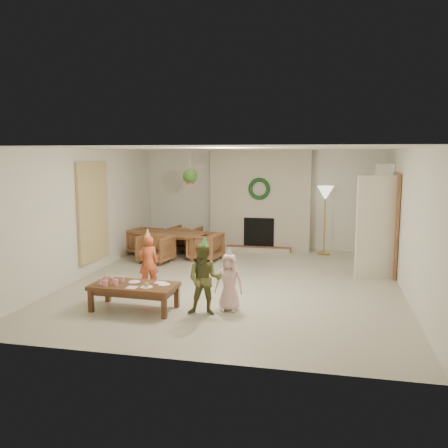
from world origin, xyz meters
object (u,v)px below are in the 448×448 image
(dining_chair_near, at_px, (156,249))
(coffee_table_top, at_px, (134,286))
(dining_chair_far, at_px, (186,239))
(dining_chair_right, at_px, (205,246))
(dining_chair_left, at_px, (146,241))
(child_pink, at_px, (229,282))
(dining_table, at_px, (172,245))
(child_plaid, at_px, (204,280))
(child_red, at_px, (148,263))

(dining_chair_near, distance_m, coffee_table_top, 3.27)
(dining_chair_far, bearing_deg, dining_chair_right, 141.34)
(dining_chair_far, height_order, dining_chair_left, same)
(dining_chair_right, bearing_deg, dining_chair_far, -128.66)
(dining_chair_right, bearing_deg, coffee_table_top, 8.58)
(dining_chair_near, distance_m, dining_chair_left, 1.00)
(dining_chair_right, height_order, child_pink, child_pink)
(dining_chair_far, height_order, dining_chair_right, same)
(dining_table, distance_m, dining_chair_near, 0.71)
(dining_chair_far, distance_m, coffee_table_top, 4.58)
(dining_table, xyz_separation_m, dining_chair_left, (-0.69, 0.14, 0.03))
(coffee_table_top, bearing_deg, child_plaid, 2.80)
(child_plaid, bearing_deg, dining_chair_right, 99.27)
(coffee_table_top, height_order, child_plaid, child_plaid)
(dining_table, height_order, coffee_table_top, dining_table)
(child_red, bearing_deg, dining_chair_left, -100.18)
(child_red, height_order, child_plaid, child_plaid)
(dining_table, bearing_deg, dining_chair_right, 0.00)
(child_red, relative_size, child_plaid, 0.90)
(dining_chair_left, distance_m, child_red, 3.13)
(child_pink, bearing_deg, child_red, 153.64)
(dining_table, bearing_deg, dining_chair_near, -90.00)
(coffee_table_top, bearing_deg, dining_chair_right, 89.44)
(dining_chair_far, relative_size, coffee_table_top, 0.52)
(dining_table, relative_size, dining_chair_right, 2.34)
(coffee_table_top, bearing_deg, dining_chair_near, 106.85)
(dining_chair_left, bearing_deg, coffee_table_top, -149.60)
(dining_table, xyz_separation_m, child_pink, (2.13, -3.57, 0.17))
(dining_table, relative_size, dining_chair_far, 2.34)
(dining_table, relative_size, coffee_table_top, 1.22)
(child_pink, bearing_deg, coffee_table_top, -168.66)
(dining_chair_far, distance_m, child_red, 3.47)
(dining_table, distance_m, child_red, 2.81)
(dining_chair_right, height_order, child_red, child_red)
(dining_table, bearing_deg, dining_chair_far, 90.00)
(dining_chair_near, height_order, dining_chair_right, same)
(dining_chair_far, bearing_deg, dining_table, 90.00)
(dining_chair_right, xyz_separation_m, child_red, (-0.37, -2.58, 0.18))
(dining_chair_far, distance_m, child_pink, 4.70)
(dining_chair_right, bearing_deg, child_pink, 31.77)
(child_plaid, bearing_deg, dining_chair_far, 105.05)
(coffee_table_top, distance_m, child_plaid, 1.14)
(dining_chair_near, distance_m, child_red, 2.17)
(dining_table, xyz_separation_m, child_plaid, (1.81, -3.84, 0.26))
(dining_chair_right, height_order, coffee_table_top, dining_chair_right)
(dining_chair_near, height_order, coffee_table_top, dining_chair_near)
(dining_chair_right, xyz_separation_m, child_plaid, (0.95, -3.67, 0.23))
(dining_table, height_order, child_pink, child_pink)
(coffee_table_top, height_order, child_red, child_red)
(dining_chair_far, xyz_separation_m, coffee_table_top, (0.55, -4.55, 0.06))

